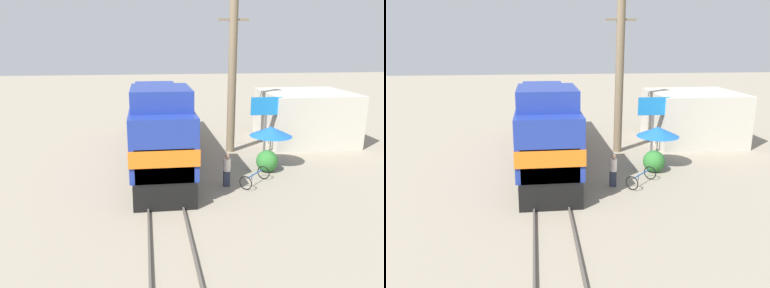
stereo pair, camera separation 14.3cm
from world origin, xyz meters
TOP-DOWN VIEW (x-y plane):
  - ground_plane at (0.00, 0.00)m, footprint 120.00×120.00m
  - rail_near at (-0.72, 0.00)m, footprint 0.08×34.60m
  - rail_far at (0.72, 0.00)m, footprint 0.08×34.60m
  - locomotive at (0.00, 1.67)m, footprint 2.91×15.41m
  - utility_pole at (4.53, 2.61)m, footprint 1.80×0.51m
  - vendor_umbrella at (6.00, -0.64)m, footprint 2.30×2.30m
  - billboard_sign at (6.56, 2.05)m, footprint 1.91×0.12m
  - shrub_cluster at (5.62, -1.38)m, footprint 1.16×1.16m
  - person_bystander at (3.05, -3.16)m, footprint 0.34×0.34m
  - bicycle at (4.46, -3.10)m, footprint 1.78×1.79m
  - building_block_distant at (10.14, 4.45)m, footprint 5.72×5.37m

SIDE VIEW (x-z plane):
  - ground_plane at x=0.00m, z-range 0.00..0.00m
  - rail_near at x=-0.72m, z-range 0.00..0.15m
  - rail_far at x=0.72m, z-range 0.00..0.15m
  - bicycle at x=4.46m, z-range 0.01..0.69m
  - shrub_cluster at x=5.62m, z-range 0.00..1.16m
  - person_bystander at x=3.05m, z-range 0.06..1.65m
  - building_block_distant at x=10.14m, z-range 0.00..3.43m
  - vendor_umbrella at x=6.00m, z-range 0.88..3.15m
  - locomotive at x=0.00m, z-range -0.32..4.38m
  - billboard_sign at x=6.56m, z-range 0.90..4.38m
  - utility_pole at x=4.53m, z-range 0.04..9.05m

